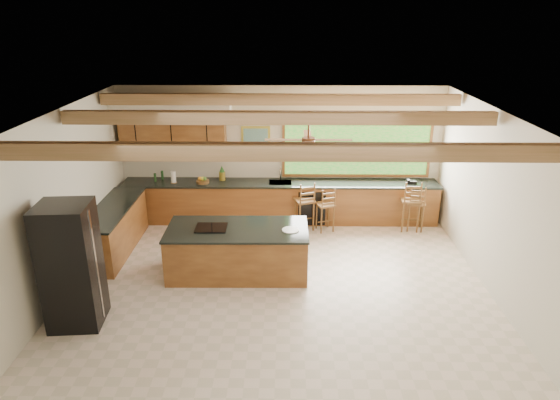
{
  "coord_description": "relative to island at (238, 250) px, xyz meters",
  "views": [
    {
      "loc": [
        0.14,
        -7.6,
        4.51
      ],
      "look_at": [
        0.02,
        0.8,
        1.3
      ],
      "focal_mm": 32.0,
      "sensor_mm": 36.0,
      "label": 1
    }
  ],
  "objects": [
    {
      "name": "bar_stool_b",
      "position": [
        1.71,
        1.84,
        0.15
      ],
      "size": [
        0.45,
        0.45,
        1.0
      ],
      "rotation": [
        0.0,
        0.0,
        0.33
      ],
      "color": "brown",
      "rests_on": "ground"
    },
    {
      "name": "bar_stool_d",
      "position": [
        3.68,
        1.9,
        0.18
      ],
      "size": [
        0.43,
        0.43,
        1.04
      ],
      "rotation": [
        0.0,
        0.0,
        -0.16
      ],
      "color": "brown",
      "rests_on": "ground"
    },
    {
      "name": "counter_run",
      "position": [
        -0.08,
        2.03,
        0.02
      ],
      "size": [
        7.12,
        3.1,
        1.26
      ],
      "color": "brown",
      "rests_on": "ground"
    },
    {
      "name": "island",
      "position": [
        0.0,
        0.0,
        0.0
      ],
      "size": [
        2.53,
        1.21,
        0.9
      ],
      "rotation": [
        0.0,
        0.0,
        0.01
      ],
      "color": "brown",
      "rests_on": "ground"
    },
    {
      "name": "bar_stool_c",
      "position": [
        3.55,
        1.9,
        0.24
      ],
      "size": [
        0.43,
        0.43,
        1.14
      ],
      "rotation": [
        0.0,
        0.0,
        -0.04
      ],
      "color": "brown",
      "rests_on": "ground"
    },
    {
      "name": "ground",
      "position": [
        0.74,
        -0.49,
        -0.44
      ],
      "size": [
        7.2,
        7.2,
        0.0
      ],
      "primitive_type": "plane",
      "color": "beige",
      "rests_on": "ground"
    },
    {
      "name": "bar_stool_a",
      "position": [
        1.26,
        1.9,
        0.22
      ],
      "size": [
        0.51,
        0.51,
        1.11
      ],
      "rotation": [
        0.0,
        0.0,
        0.34
      ],
      "color": "brown",
      "rests_on": "ground"
    },
    {
      "name": "refrigerator",
      "position": [
        -2.31,
        -1.59,
        0.53
      ],
      "size": [
        0.81,
        0.79,
        1.94
      ],
      "rotation": [
        0.0,
        0.0,
        0.08
      ],
      "color": "black",
      "rests_on": "ground"
    },
    {
      "name": "room_shell",
      "position": [
        0.57,
        0.16,
        1.77
      ],
      "size": [
        7.27,
        6.54,
        3.02
      ],
      "color": "beige",
      "rests_on": "ground"
    }
  ]
}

